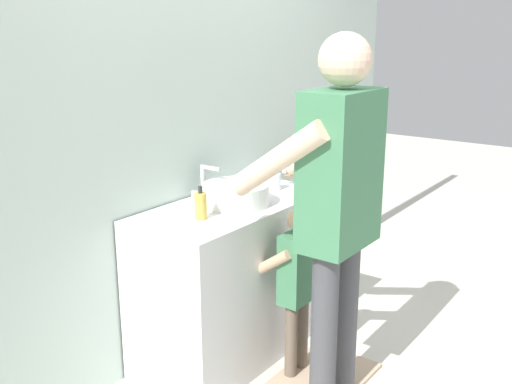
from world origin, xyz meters
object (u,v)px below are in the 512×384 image
object	(u,v)px
adult_parent	(336,193)
soap_bottle	(201,206)
toothbrush_cup	(275,180)
child_toddler	(296,277)

from	to	relation	value
adult_parent	soap_bottle	bearing A→B (deg)	108.30
toothbrush_cup	soap_bottle	xyz separation A→B (m)	(-0.65, -0.02, 0.01)
soap_bottle	child_toddler	world-z (taller)	soap_bottle
toothbrush_cup	child_toddler	bearing A→B (deg)	-133.04
child_toddler	adult_parent	world-z (taller)	adult_parent
child_toddler	adult_parent	distance (m)	0.57
soap_bottle	child_toddler	bearing A→B (deg)	-51.31
child_toddler	soap_bottle	bearing A→B (deg)	128.69
soap_bottle	adult_parent	distance (m)	0.67
soap_bottle	child_toddler	distance (m)	0.61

